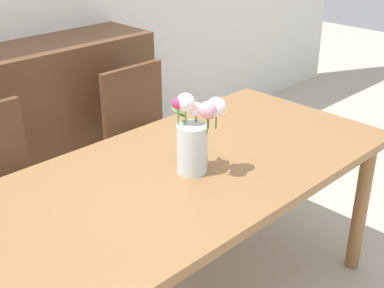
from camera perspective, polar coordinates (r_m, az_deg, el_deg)
name	(u,v)px	position (r m, az deg, el deg)	size (l,w,h in m)	color
dining_table	(185,186)	(2.12, -0.74, -4.70)	(1.87, 0.90, 0.76)	olive
chair_right	(146,134)	(2.99, -5.09, 1.14)	(0.42, 0.42, 0.90)	brown
dresser	(45,127)	(3.24, -15.97, 1.81)	(1.40, 0.47, 1.00)	brown
flower_vase	(195,135)	(1.98, 0.36, 1.04)	(0.16, 0.23, 0.33)	silver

